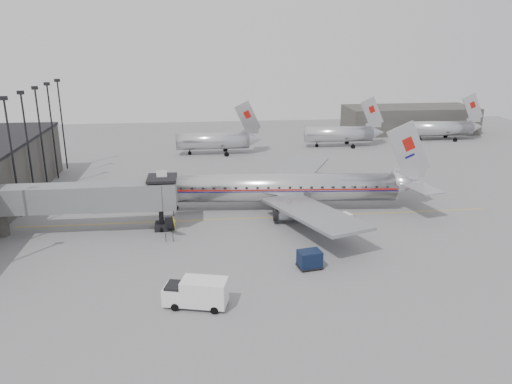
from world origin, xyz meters
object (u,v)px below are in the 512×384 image
baggage_cart_white (343,220)px  ramp_worker (173,223)px  airliner (287,188)px  baggage_cart_navy (310,259)px  service_van (196,292)px

baggage_cart_white → ramp_worker: (-20.35, 1.00, 0.02)m
airliner → baggage_cart_white: 9.23m
baggage_cart_navy → baggage_cart_white: (6.45, 10.69, -0.14)m
airliner → ramp_worker: airliner is taller
service_van → baggage_cart_white: (17.60, 16.81, -0.50)m
airliner → service_van: airliner is taller
airliner → service_van: (-11.90, -23.75, -1.64)m
baggage_cart_navy → ramp_worker: bearing=130.0°
ramp_worker → service_van: bearing=-113.7°
airliner → service_van: size_ratio=6.51×
airliner → baggage_cart_navy: bearing=-87.5°
service_van → baggage_cart_navy: size_ratio=2.21×
baggage_cart_white → baggage_cart_navy: bearing=-143.9°
airliner → baggage_cart_white: (5.70, -6.94, -2.14)m
baggage_cart_white → ramp_worker: bearing=154.4°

